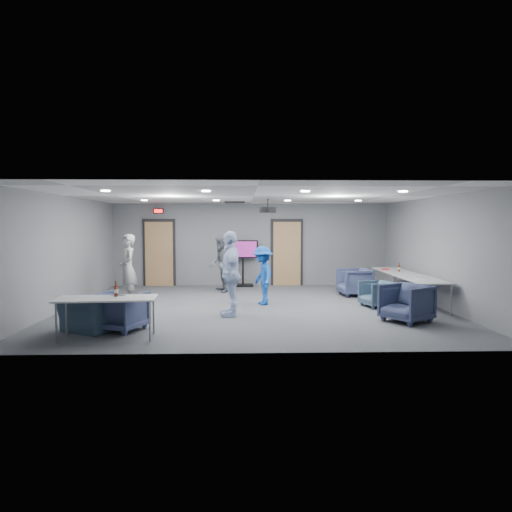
{
  "coord_description": "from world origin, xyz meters",
  "views": [
    {
      "loc": [
        -0.27,
        -11.04,
        2.02
      ],
      "look_at": [
        0.08,
        0.75,
        1.2
      ],
      "focal_mm": 32.0,
      "sensor_mm": 36.0,
      "label": 1
    }
  ],
  "objects_px": {
    "person_b": "(221,264)",
    "bottle_front": "(116,291)",
    "chair_right_a": "(354,282)",
    "chair_front_b": "(89,315)",
    "person_c": "(231,274)",
    "chair_right_b": "(377,294)",
    "chair_front_a": "(121,311)",
    "table_front_left": "(107,300)",
    "table_right_b": "(421,280)",
    "bottle_right": "(399,268)",
    "person_a": "(128,268)",
    "tv_stand": "(243,260)",
    "projector": "(268,210)",
    "table_right_a": "(395,272)",
    "chair_right_c": "(406,303)",
    "person_d": "(262,275)"
  },
  "relations": [
    {
      "from": "person_c",
      "to": "chair_front_b",
      "type": "bearing_deg",
      "value": -70.25
    },
    {
      "from": "table_front_left",
      "to": "person_a",
      "type": "bearing_deg",
      "value": 94.31
    },
    {
      "from": "chair_right_a",
      "to": "table_right_b",
      "type": "relative_size",
      "value": 0.44
    },
    {
      "from": "person_a",
      "to": "tv_stand",
      "type": "xyz_separation_m",
      "value": [
        2.97,
        2.97,
        -0.03
      ]
    },
    {
      "from": "person_a",
      "to": "chair_right_a",
      "type": "relative_size",
      "value": 2.08
    },
    {
      "from": "chair_front_b",
      "to": "table_front_left",
      "type": "xyz_separation_m",
      "value": [
        0.51,
        -0.6,
        0.37
      ]
    },
    {
      "from": "person_c",
      "to": "table_front_left",
      "type": "distance_m",
      "value": 2.9
    },
    {
      "from": "table_front_left",
      "to": "chair_right_c",
      "type": "bearing_deg",
      "value": 7.59
    },
    {
      "from": "projector",
      "to": "person_b",
      "type": "bearing_deg",
      "value": 119.32
    },
    {
      "from": "chair_front_b",
      "to": "table_right_b",
      "type": "xyz_separation_m",
      "value": [
        7.18,
        2.06,
        0.38
      ]
    },
    {
      "from": "person_b",
      "to": "bottle_front",
      "type": "height_order",
      "value": "person_b"
    },
    {
      "from": "chair_right_a",
      "to": "chair_right_c",
      "type": "distance_m",
      "value": 3.5
    },
    {
      "from": "person_c",
      "to": "chair_right_a",
      "type": "xyz_separation_m",
      "value": [
        3.43,
        2.75,
        -0.55
      ]
    },
    {
      "from": "person_b",
      "to": "table_right_b",
      "type": "distance_m",
      "value": 5.69
    },
    {
      "from": "chair_front_b",
      "to": "table_right_a",
      "type": "bearing_deg",
      "value": -122.5
    },
    {
      "from": "table_right_a",
      "to": "person_a",
      "type": "bearing_deg",
      "value": 96.23
    },
    {
      "from": "table_right_a",
      "to": "bottle_right",
      "type": "bearing_deg",
      "value": -174.53
    },
    {
      "from": "person_c",
      "to": "table_front_left",
      "type": "relative_size",
      "value": 1.06
    },
    {
      "from": "chair_front_b",
      "to": "bottle_right",
      "type": "relative_size",
      "value": 3.94
    },
    {
      "from": "person_c",
      "to": "chair_front_b",
      "type": "relative_size",
      "value": 1.96
    },
    {
      "from": "person_b",
      "to": "bottle_front",
      "type": "xyz_separation_m",
      "value": [
        -1.63,
        -5.39,
        -0.01
      ]
    },
    {
      "from": "chair_right_c",
      "to": "bottle_front",
      "type": "bearing_deg",
      "value": -112.6
    },
    {
      "from": "person_d",
      "to": "chair_front_b",
      "type": "bearing_deg",
      "value": -64.96
    },
    {
      "from": "chair_front_b",
      "to": "table_right_a",
      "type": "relative_size",
      "value": 0.52
    },
    {
      "from": "person_d",
      "to": "chair_front_a",
      "type": "xyz_separation_m",
      "value": [
        -2.81,
        -2.75,
        -0.36
      ]
    },
    {
      "from": "person_b",
      "to": "chair_front_b",
      "type": "xyz_separation_m",
      "value": [
        -2.27,
        -4.93,
        -0.53
      ]
    },
    {
      "from": "person_b",
      "to": "chair_right_a",
      "type": "bearing_deg",
      "value": 61.36
    },
    {
      "from": "table_right_b",
      "to": "bottle_right",
      "type": "distance_m",
      "value": 1.62
    },
    {
      "from": "person_b",
      "to": "tv_stand",
      "type": "height_order",
      "value": "person_b"
    },
    {
      "from": "chair_right_b",
      "to": "table_right_a",
      "type": "relative_size",
      "value": 0.38
    },
    {
      "from": "chair_right_a",
      "to": "chair_front_b",
      "type": "xyz_separation_m",
      "value": [
        -6.08,
        -4.09,
        -0.08
      ]
    },
    {
      "from": "chair_right_c",
      "to": "chair_front_b",
      "type": "height_order",
      "value": "chair_right_c"
    },
    {
      "from": "table_right_a",
      "to": "projector",
      "type": "xyz_separation_m",
      "value": [
        -3.6,
        -0.57,
        1.72
      ]
    },
    {
      "from": "chair_right_b",
      "to": "chair_front_b",
      "type": "distance_m",
      "value": 6.63
    },
    {
      "from": "chair_front_b",
      "to": "bottle_front",
      "type": "xyz_separation_m",
      "value": [
        0.64,
        -0.45,
        0.52
      ]
    },
    {
      "from": "chair_right_a",
      "to": "table_right_b",
      "type": "distance_m",
      "value": 2.33
    },
    {
      "from": "person_a",
      "to": "chair_right_c",
      "type": "bearing_deg",
      "value": 43.23
    },
    {
      "from": "tv_stand",
      "to": "person_b",
      "type": "bearing_deg",
      "value": -118.27
    },
    {
      "from": "person_c",
      "to": "table_right_b",
      "type": "relative_size",
      "value": 0.97
    },
    {
      "from": "bottle_right",
      "to": "table_right_b",
      "type": "bearing_deg",
      "value": -90.95
    },
    {
      "from": "bottle_right",
      "to": "tv_stand",
      "type": "height_order",
      "value": "tv_stand"
    },
    {
      "from": "table_right_b",
      "to": "table_front_left",
      "type": "distance_m",
      "value": 7.18
    },
    {
      "from": "chair_right_b",
      "to": "chair_front_b",
      "type": "relative_size",
      "value": 0.73
    },
    {
      "from": "person_c",
      "to": "chair_right_b",
      "type": "height_order",
      "value": "person_c"
    },
    {
      "from": "chair_front_a",
      "to": "table_front_left",
      "type": "relative_size",
      "value": 0.47
    },
    {
      "from": "person_b",
      "to": "chair_right_b",
      "type": "bearing_deg",
      "value": 40.34
    },
    {
      "from": "chair_right_a",
      "to": "tv_stand",
      "type": "relative_size",
      "value": 0.57
    },
    {
      "from": "person_c",
      "to": "projector",
      "type": "distance_m",
      "value": 2.69
    },
    {
      "from": "chair_right_a",
      "to": "table_front_left",
      "type": "distance_m",
      "value": 7.29
    },
    {
      "from": "chair_right_a",
      "to": "chair_right_b",
      "type": "bearing_deg",
      "value": -1.75
    }
  ]
}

